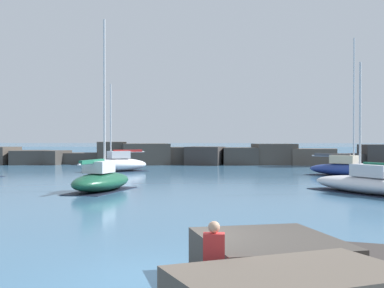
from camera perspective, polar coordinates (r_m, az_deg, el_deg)
The scene contains 8 objects.
ground_plane at distance 11.55m, azimuth -2.80°, elevation -14.04°, with size 600.00×600.00×0.00m, color #3D6B8E.
open_sea_beyond at distance 119.22m, azimuth 2.62°, elevation -0.76°, with size 400.00×116.00×0.01m.
breakwater_jetty at distance 59.24m, azimuth 1.40°, elevation -1.26°, with size 59.80×6.55×2.50m.
sailboat_moored_1 at distance 29.59m, azimuth 18.35°, elevation -4.00°, with size 5.81×7.75×6.99m.
sailboat_moored_2 at distance 47.17m, azimuth -8.13°, elevation -2.11°, with size 6.14×5.10×7.62m.
sailboat_moored_3 at distance 42.71m, azimuth 16.23°, elevation -2.49°, with size 6.17×5.64×10.53m.
sailboat_moored_4 at distance 29.90m, azimuth -9.68°, elevation -3.78°, with size 3.37×5.92×9.55m.
person_on_rocks at distance 9.15m, azimuth 2.36°, elevation -12.49°, with size 0.36×0.22×1.54m.
Camera 1 is at (1.17, -11.11, 2.93)m, focal length 50.00 mm.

